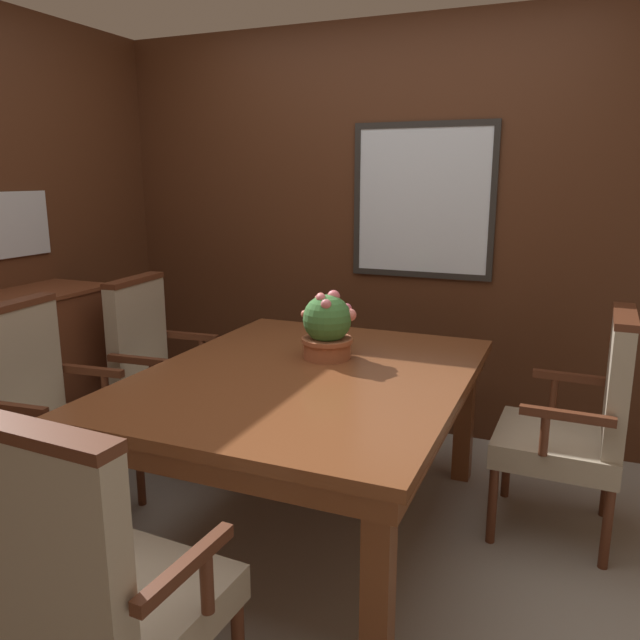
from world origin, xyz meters
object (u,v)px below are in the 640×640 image
Objects in this scene: dining_table at (307,392)px; potted_plant at (328,327)px; chair_left_far at (160,365)px; chair_right_far at (580,420)px; sideboard_cabinet at (23,387)px; chair_left_near at (47,409)px; chair_head_near at (95,587)px.

potted_plant reaches higher than dining_table.
chair_left_far is 2.17m from chair_right_far.
chair_right_far is 1.18m from potted_plant.
chair_right_far reaches higher than dining_table.
dining_table is 1.60m from sideboard_cabinet.
sideboard_cabinet is at bearing 52.48° from chair_left_near.
sideboard_cabinet is at bearing -168.24° from potted_plant.
chair_right_far is 1.00× the size of chair_left_near.
chair_left_far is 0.70m from sideboard_cabinet.
chair_left_far is 1.00× the size of chair_left_near.
chair_left_far is at bearing 161.11° from dining_table.
potted_plant reaches higher than chair_left_far.
sideboard_cabinet is (-1.59, -0.33, -0.40)m from potted_plant.
dining_table is at bearing 3.20° from sideboard_cabinet.
sideboard_cabinet reaches higher than dining_table.
chair_right_far is 2.75m from sideboard_cabinet.
chair_head_near is at bearing -152.71° from chair_left_far.
chair_left_far is (-1.03, 1.64, 0.00)m from chair_head_near.
dining_table is 1.65× the size of chair_left_far.
dining_table is at bearing -88.28° from chair_head_near.
potted_plant is at bearing -66.15° from chair_left_near.
chair_head_near is 1.00× the size of chair_left_far.
chair_left_far is 1.02× the size of sideboard_cabinet.
dining_table is at bearing -76.48° from chair_left_near.
chair_head_near is (-0.03, -1.28, -0.11)m from dining_table.
potted_plant is at bearing -80.37° from chair_right_far.
sideboard_cabinet is at bearing -78.27° from chair_right_far.
dining_table is 1.69× the size of sideboard_cabinet.
potted_plant is (0.03, 1.53, 0.35)m from chair_head_near.
sideboard_cabinet is at bearing -176.80° from dining_table.
potted_plant reaches higher than chair_left_near.
dining_table is 5.36× the size of potted_plant.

